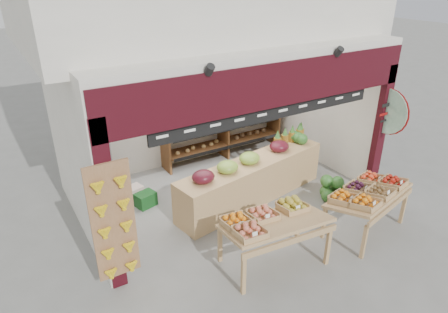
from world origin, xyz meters
TOP-DOWN VIEW (x-y plane):
  - ground at (0.00, 0.00)m, footprint 60.00×60.00m
  - banana_board at (-2.73, -1.17)m, footprint 0.60×0.15m
  - gift_sign at (2.75, -1.15)m, footprint 0.04×0.93m
  - back_shelving at (0.90, 1.94)m, footprint 3.13×0.51m
  - refrigerator at (-2.40, 1.43)m, footprint 0.84×0.84m
  - cardboard_stack at (-1.93, 0.82)m, footprint 1.01×0.80m
  - mid_counter at (0.32, -0.11)m, footprint 3.48×1.23m
  - display_table_left at (-0.60, -1.79)m, footprint 1.70×1.06m
  - display_table_right at (1.42, -2.02)m, footprint 1.70×1.17m
  - watermelon_pile at (1.76, -1.01)m, footprint 0.71×0.66m

SIDE VIEW (x-z plane):
  - ground at x=0.00m, z-range 0.00..0.00m
  - watermelon_pile at x=1.76m, z-range -0.07..0.43m
  - cardboard_stack at x=-1.93m, z-range -0.08..0.54m
  - mid_counter at x=0.32m, z-range -0.07..1.01m
  - display_table_right at x=1.42m, z-range 0.28..1.27m
  - display_table_left at x=-0.60m, z-range 0.27..1.30m
  - refrigerator at x=-2.40m, z-range 0.00..1.87m
  - banana_board at x=-2.73m, z-range 0.22..2.02m
  - back_shelving at x=0.90m, z-range 0.19..2.11m
  - gift_sign at x=2.75m, z-range 1.29..2.21m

